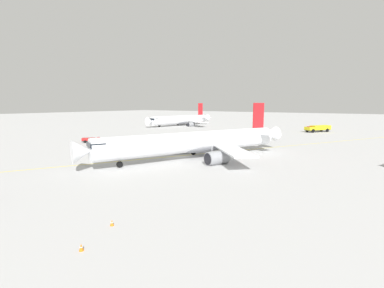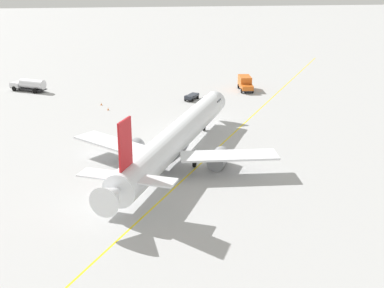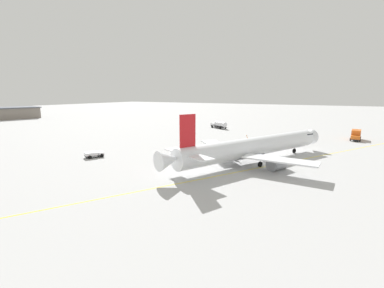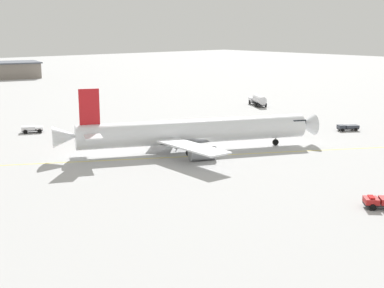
{
  "view_description": "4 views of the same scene",
  "coord_description": "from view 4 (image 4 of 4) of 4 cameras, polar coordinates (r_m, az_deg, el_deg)",
  "views": [
    {
      "loc": [
        31.92,
        -44.01,
        10.84
      ],
      "look_at": [
        4.59,
        -3.58,
        3.57
      ],
      "focal_mm": 25.35,
      "sensor_mm": 36.0,
      "label": 1
    },
    {
      "loc": [
        9.4,
        70.12,
        26.91
      ],
      "look_at": [
        0.14,
        -0.28,
        2.22
      ],
      "focal_mm": 47.93,
      "sensor_mm": 36.0,
      "label": 2
    },
    {
      "loc": [
        -12.88,
        55.09,
        14.58
      ],
      "look_at": [
        14.66,
        5.46,
        3.71
      ],
      "focal_mm": 25.02,
      "sensor_mm": 36.0,
      "label": 3
    },
    {
      "loc": [
        -63.42,
        58.55,
        20.37
      ],
      "look_at": [
        -1.12,
        3.93,
        2.31
      ],
      "focal_mm": 50.13,
      "sensor_mm": 36.0,
      "label": 4
    }
  ],
  "objects": [
    {
      "name": "fuel_tanker_truck",
      "position": [
        143.48,
        7.06,
        4.67
      ],
      "size": [
        8.69,
        6.51,
        2.87
      ],
      "rotation": [
        0.0,
        0.0,
        5.75
      ],
      "color": "#232326",
      "rests_on": "ground_plane"
    },
    {
      "name": "safety_cone_mid",
      "position": [
        122.0,
        8.24,
        2.69
      ],
      "size": [
        0.36,
        0.36,
        0.55
      ],
      "color": "orange",
      "rests_on": "ground_plane"
    },
    {
      "name": "pushback_tug_truck",
      "position": [
        110.66,
        -16.68,
        1.59
      ],
      "size": [
        3.72,
        4.54,
        1.3
      ],
      "rotation": [
        0.0,
        0.0,
        4.24
      ],
      "color": "#232326",
      "rests_on": "ground_plane"
    },
    {
      "name": "safety_cone_near",
      "position": [
        118.02,
        7.5,
        2.39
      ],
      "size": [
        0.36,
        0.36,
        0.55
      ],
      "color": "orange",
      "rests_on": "ground_plane"
    },
    {
      "name": "baggage_truck_truck",
      "position": [
        112.39,
        16.24,
        1.73
      ],
      "size": [
        3.59,
        4.42,
        1.22
      ],
      "rotation": [
        0.0,
        0.0,
        1.01
      ],
      "color": "#232326",
      "rests_on": "ground_plane"
    },
    {
      "name": "airliner_main",
      "position": [
        89.64,
        -0.02,
        1.22
      ],
      "size": [
        28.29,
        42.83,
        11.06
      ],
      "rotation": [
        0.0,
        0.0,
        4.28
      ],
      "color": "white",
      "rests_on": "ground_plane"
    },
    {
      "name": "taxiway_centreline",
      "position": [
        87.96,
        4.13,
        -1.12
      ],
      "size": [
        91.83,
        159.78,
        0.01
      ],
      "rotation": [
        0.0,
        0.0,
        4.19
      ],
      "color": "yellow",
      "rests_on": "ground_plane"
    },
    {
      "name": "ground_plane",
      "position": [
        88.69,
        1.43,
        -0.99
      ],
      "size": [
        600.0,
        600.0,
        0.0
      ],
      "primitive_type": "plane",
      "color": "#B2B2B2"
    }
  ]
}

